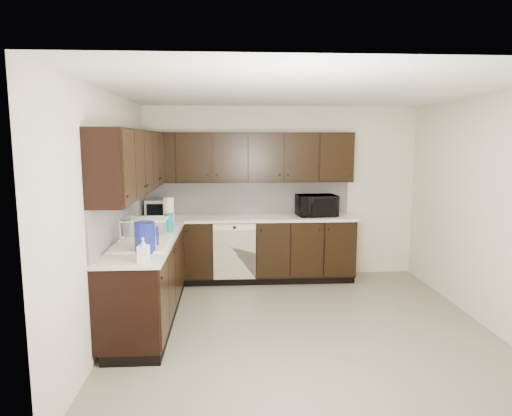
{
  "coord_description": "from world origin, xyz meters",
  "views": [
    {
      "loc": [
        -0.78,
        -4.68,
        2.0
      ],
      "look_at": [
        -0.46,
        0.6,
        1.22
      ],
      "focal_mm": 32.0,
      "sensor_mm": 36.0,
      "label": 1
    }
  ],
  "objects": [
    {
      "name": "backsplash",
      "position": [
        -1.22,
        1.32,
        1.18
      ],
      "size": [
        3.0,
        2.8,
        0.48
      ],
      "color": "#B2B2AE",
      "rests_on": "countertop"
    },
    {
      "name": "ceiling",
      "position": [
        0.0,
        0.0,
        2.5
      ],
      "size": [
        4.0,
        4.0,
        0.0
      ],
      "primitive_type": "plane",
      "rotation": [
        3.14,
        0.0,
        0.0
      ],
      "color": "white",
      "rests_on": "wall_back"
    },
    {
      "name": "wall_right",
      "position": [
        2.0,
        0.0,
        1.25
      ],
      "size": [
        0.02,
        4.0,
        2.5
      ],
      "primitive_type": "cube",
      "color": "beige",
      "rests_on": "floor"
    },
    {
      "name": "paper_towel_roll",
      "position": [
        -1.57,
        1.35,
        1.1
      ],
      "size": [
        0.18,
        0.18,
        0.32
      ],
      "primitive_type": "cylinder",
      "rotation": [
        0.0,
        0.0,
        -0.28
      ],
      "color": "silver",
      "rests_on": "countertop"
    },
    {
      "name": "lower_cabinets",
      "position": [
        -1.01,
        1.11,
        0.41
      ],
      "size": [
        3.0,
        2.8,
        0.9
      ],
      "color": "black",
      "rests_on": "floor"
    },
    {
      "name": "teal_tumbler",
      "position": [
        -1.48,
        0.65,
        1.05
      ],
      "size": [
        0.13,
        0.13,
        0.22
      ],
      "primitive_type": "cylinder",
      "rotation": [
        0.0,
        0.0,
        0.42
      ],
      "color": "#0B7B76",
      "rests_on": "countertop"
    },
    {
      "name": "soap_bottle_a",
      "position": [
        -1.53,
        -0.7,
        1.05
      ],
      "size": [
        0.1,
        0.1,
        0.22
      ],
      "primitive_type": "imported",
      "rotation": [
        0.0,
        0.0,
        -0.02
      ],
      "color": "gray",
      "rests_on": "countertop"
    },
    {
      "name": "wall_back",
      "position": [
        0.0,
        2.0,
        1.25
      ],
      "size": [
        4.0,
        0.02,
        2.5
      ],
      "primitive_type": "cube",
      "color": "beige",
      "rests_on": "floor"
    },
    {
      "name": "dishwasher",
      "position": [
        -0.7,
        1.41,
        0.55
      ],
      "size": [
        0.58,
        0.04,
        0.78
      ],
      "color": "beige",
      "rests_on": "lower_cabinets"
    },
    {
      "name": "blue_pitcher",
      "position": [
        -1.58,
        -0.36,
        1.09
      ],
      "size": [
        0.25,
        0.25,
        0.3
      ],
      "primitive_type": "cylinder",
      "rotation": [
        0.0,
        0.0,
        0.28
      ],
      "color": "#0F1990",
      "rests_on": "countertop"
    },
    {
      "name": "soap_bottle_b",
      "position": [
        -1.88,
        0.51,
        1.05
      ],
      "size": [
        0.09,
        0.09,
        0.22
      ],
      "primitive_type": "imported",
      "rotation": [
        0.0,
        0.0,
        -0.08
      ],
      "color": "gray",
      "rests_on": "countertop"
    },
    {
      "name": "microwave",
      "position": [
        0.47,
        1.67,
        1.09
      ],
      "size": [
        0.58,
        0.42,
        0.3
      ],
      "primitive_type": "imported",
      "rotation": [
        0.0,
        0.0,
        0.11
      ],
      "color": "black",
      "rests_on": "countertop"
    },
    {
      "name": "wall_front",
      "position": [
        0.0,
        -2.0,
        1.25
      ],
      "size": [
        4.0,
        0.02,
        2.5
      ],
      "primitive_type": "cube",
      "color": "beige",
      "rests_on": "floor"
    },
    {
      "name": "sink",
      "position": [
        -1.68,
        -0.01,
        0.88
      ],
      "size": [
        0.54,
        0.82,
        0.42
      ],
      "color": "beige",
      "rests_on": "countertop"
    },
    {
      "name": "countertop",
      "position": [
        -1.01,
        1.11,
        0.92
      ],
      "size": [
        3.03,
        2.83,
        0.04
      ],
      "color": "beige",
      "rests_on": "lower_cabinets"
    },
    {
      "name": "floor",
      "position": [
        0.0,
        0.0,
        0.0
      ],
      "size": [
        4.0,
        4.0,
        0.0
      ],
      "primitive_type": "plane",
      "color": "gray",
      "rests_on": "ground"
    },
    {
      "name": "upper_cabinets",
      "position": [
        -1.1,
        1.2,
        1.77
      ],
      "size": [
        3.0,
        2.8,
        0.7
      ],
      "color": "black",
      "rests_on": "wall_back"
    },
    {
      "name": "wall_left",
      "position": [
        -2.0,
        0.0,
        1.25
      ],
      "size": [
        0.02,
        4.0,
        2.5
      ],
      "primitive_type": "cube",
      "color": "beige",
      "rests_on": "floor"
    },
    {
      "name": "toaster_oven",
      "position": [
        -1.75,
        1.75,
        1.06
      ],
      "size": [
        0.4,
        0.31,
        0.24
      ],
      "primitive_type": "cube",
      "rotation": [
        0.0,
        0.0,
        0.05
      ],
      "color": "silver",
      "rests_on": "countertop"
    },
    {
      "name": "storage_bin",
      "position": [
        -1.72,
        0.47,
        1.03
      ],
      "size": [
        0.51,
        0.41,
        0.18
      ],
      "primitive_type": "cube",
      "rotation": [
        0.0,
        0.0,
        0.14
      ],
      "color": "silver",
      "rests_on": "countertop"
    }
  ]
}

